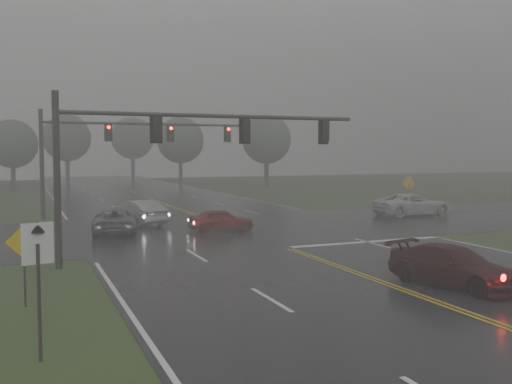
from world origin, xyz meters
name	(u,v)px	position (x,y,z in m)	size (l,w,h in m)	color
main_road	(244,233)	(0.00, 20.00, 0.00)	(18.00, 160.00, 0.02)	black
cross_street	(231,228)	(0.00, 22.00, 0.00)	(120.00, 14.00, 0.02)	black
stop_bar	(367,242)	(4.50, 14.40, 0.00)	(8.50, 0.50, 0.01)	white
sedan_maroon	(453,286)	(1.90, 5.32, 0.00)	(1.88, 4.63, 1.34)	black
sedan_red	(221,231)	(-0.95, 21.10, 0.00)	(1.49, 3.71, 1.26)	maroon
sedan_silver	(138,225)	(-4.87, 25.64, 0.00)	(1.63, 4.67, 1.54)	#9FA2A7
car_grey	(115,233)	(-6.72, 22.65, 0.00)	(2.27, 4.91, 1.37)	#54565B
pickup_white	(412,216)	(14.26, 23.47, 0.00)	(2.59, 5.62, 1.56)	silver
signal_gantry_near	(161,144)	(-6.13, 13.43, 4.84)	(13.11, 0.30, 6.86)	black
signal_gantry_far	(113,142)	(-5.51, 31.11, 5.25)	(14.85, 0.38, 7.40)	black
sign_diamond_west	(24,251)	(-11.44, 8.07, 1.64)	(1.01, 0.12, 2.43)	black
sign_arrow_white	(38,265)	(-11.17, 3.25, 2.11)	(0.66, 0.20, 3.02)	black
sign_diamond_east	(409,188)	(14.55, 24.31, 1.93)	(1.18, 0.23, 2.86)	black
tree_nw_a	(12,144)	(-12.41, 62.19, 5.47)	(5.67, 5.67, 8.32)	#2E241E
tree_ne_a	(180,140)	(8.70, 66.52, 6.14)	(6.35, 6.35, 9.33)	#2E241E
tree_n_mid	(67,138)	(-5.36, 76.68, 6.59)	(6.82, 6.82, 10.02)	#2E241E
tree_e_near	(267,140)	(18.08, 58.56, 6.16)	(6.39, 6.39, 9.38)	#2E241E
tree_n_far	(132,138)	(5.98, 87.77, 6.88)	(7.12, 7.12, 10.46)	#2E241E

